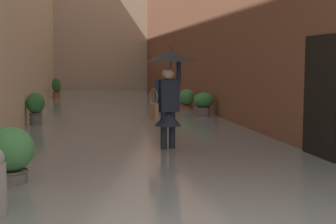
% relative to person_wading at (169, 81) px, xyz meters
% --- Properties ---
extents(ground_plane, '(62.65, 62.65, 0.00)m').
position_rel_person_wading_xyz_m(ground_plane, '(0.30, -7.45, -1.39)').
color(ground_plane, gray).
extents(flood_water, '(6.25, 31.06, 0.12)m').
position_rel_person_wading_xyz_m(flood_water, '(0.30, -7.45, -1.33)').
color(flood_water, slate).
rests_on(flood_water, ground_plane).
extents(person_wading, '(0.93, 0.93, 2.04)m').
position_rel_person_wading_xyz_m(person_wading, '(0.00, 0.00, 0.00)').
color(person_wading, '#2D2319').
rests_on(person_wading, ground_plane).
extents(potted_plant_mid_left, '(0.55, 0.55, 0.99)m').
position_rel_person_wading_xyz_m(potted_plant_mid_left, '(-1.87, -11.01, -0.85)').
color(potted_plant_mid_left, '#9E563D').
rests_on(potted_plant_mid_left, ground_plane).
extents(potted_plant_mid_right, '(0.63, 0.63, 0.88)m').
position_rel_person_wading_xyz_m(potted_plant_mid_right, '(2.58, 2.14, -0.89)').
color(potted_plant_mid_right, '#66605B').
rests_on(potted_plant_mid_right, ground_plane).
extents(potted_plant_near_right, '(0.38, 0.38, 1.01)m').
position_rel_person_wading_xyz_m(potted_plant_near_right, '(2.65, -13.28, -0.86)').
color(potted_plant_near_right, '#9E563D').
rests_on(potted_plant_near_right, ground_plane).
extents(potted_plant_far_left, '(0.61, 0.61, 0.82)m').
position_rel_person_wading_xyz_m(potted_plant_far_left, '(-2.03, -5.17, -0.90)').
color(potted_plant_far_left, '#66605B').
rests_on(potted_plant_far_left, ground_plane).
extents(potted_plant_near_left, '(0.53, 0.53, 0.80)m').
position_rel_person_wading_xyz_m(potted_plant_near_left, '(-1.98, -7.23, -0.96)').
color(potted_plant_near_left, '#9E563D').
rests_on(potted_plant_near_left, ground_plane).
extents(potted_plant_far_right, '(0.48, 0.48, 0.95)m').
position_rel_person_wading_xyz_m(potted_plant_far_right, '(2.78, -4.06, -0.83)').
color(potted_plant_far_right, '#66605B').
rests_on(potted_plant_far_right, ground_plane).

